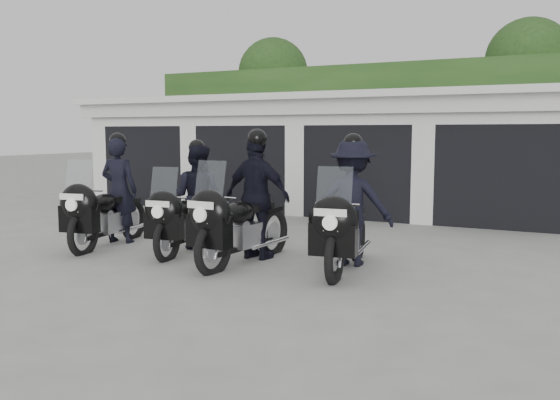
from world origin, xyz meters
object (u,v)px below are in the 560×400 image
at_px(police_bike_a, 109,200).
at_px(police_bike_c, 250,204).
at_px(police_bike_b, 192,203).
at_px(police_bike_d, 350,209).

height_order(police_bike_a, police_bike_c, police_bike_c).
height_order(police_bike_b, police_bike_c, police_bike_c).
height_order(police_bike_a, police_bike_d, police_bike_a).
relative_size(police_bike_c, police_bike_d, 1.04).
relative_size(police_bike_b, police_bike_c, 0.91).
height_order(police_bike_c, police_bike_d, police_bike_c).
distance_m(police_bike_a, police_bike_d, 4.47).
bearing_deg(police_bike_b, police_bike_c, -19.93).
bearing_deg(police_bike_a, police_bike_b, 0.98).
bearing_deg(police_bike_d, police_bike_b, 171.69).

